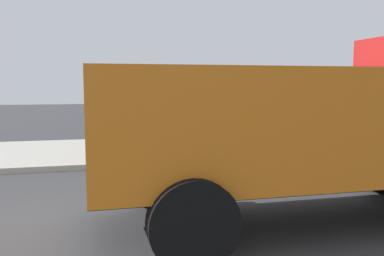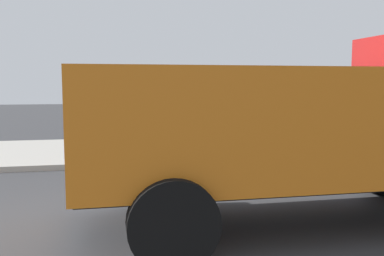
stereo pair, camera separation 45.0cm
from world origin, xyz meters
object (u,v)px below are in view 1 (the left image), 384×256
Objects in this scene: fire_hydrant at (127,139)px; stop_sign at (238,103)px; loose_tire at (120,136)px; dump_truck_orange at (327,120)px.

stop_sign is at bearing -21.22° from fire_hydrant.
fire_hydrant is 0.62m from loose_tire.
dump_truck_orange is at bearing -95.40° from stop_sign.
stop_sign reaches higher than loose_tire.
dump_truck_orange is at bearing -68.83° from fire_hydrant.
stop_sign reaches higher than fire_hydrant.
stop_sign is 5.42m from dump_truck_orange.
dump_truck_orange is (2.55, -6.58, 1.07)m from fire_hydrant.
dump_truck_orange is (2.78, -6.03, 0.91)m from loose_tire.
fire_hydrant is at bearing 111.17° from dump_truck_orange.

